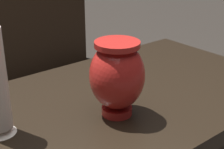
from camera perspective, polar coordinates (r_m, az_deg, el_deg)
The scene contains 1 object.
vase_centerpiece at distance 0.90m, azimuth 0.85°, elevation -0.18°, with size 0.15×0.15×0.21m.
Camera 1 is at (-0.56, -0.72, 1.27)m, focal length 54.73 mm.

